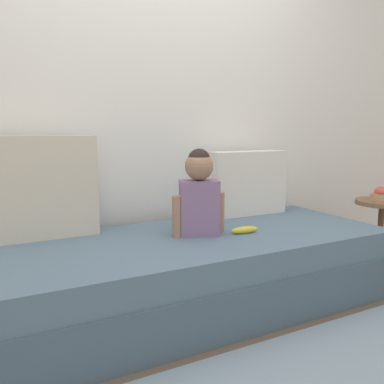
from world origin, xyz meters
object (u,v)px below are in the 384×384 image
Objects in this scene: couch at (183,273)px; throw_pillow_right at (247,183)px; banana at (245,230)px; throw_pillow_left at (42,187)px; fruit_bowl at (383,195)px; toddler at (199,193)px; side_table at (381,216)px.

couch is 4.30× the size of throw_pillow_right.
throw_pillow_right is at bearing 53.75° from banana.
throw_pillow_left reaches higher than couch.
fruit_bowl is (2.23, -0.42, -0.15)m from throw_pillow_left.
throw_pillow_left is at bearing 156.82° from banana.
couch is 0.46m from toddler.
throw_pillow_right is 0.66m from toddler.
side_table is (1.20, 0.02, -0.05)m from banana.
throw_pillow_left is (-0.68, 0.36, 0.48)m from couch.
throw_pillow_right is 1.01m from side_table.
side_table is (0.88, -0.42, -0.25)m from throw_pillow_right.
side_table is 0.16m from fruit_bowl.
toddler is at bearing 157.33° from banana.
side_table reaches higher than banana.
side_table is (1.45, -0.08, -0.26)m from toddler.
toddler reaches higher than banana.
fruit_bowl is at bearing 0.90° from banana.
couch is at bearing -169.58° from toddler.
couch is 1.59m from fruit_bowl.
banana is at bearing -179.10° from fruit_bowl.
banana reaches higher than couch.
couch is 0.91m from throw_pillow_left.
throw_pillow_left is 3.38× the size of fruit_bowl.
toddler is at bearing -23.34° from throw_pillow_left.
throw_pillow_left is 1.35m from throw_pillow_right.
toddler is 0.97× the size of side_table.
couch is 0.43m from banana.
toddler is at bearing 176.72° from fruit_bowl.
couch is 5.06× the size of toddler.
banana is 0.34× the size of side_table.
side_table is at bearing -10.70° from throw_pillow_left.
side_table is 2.94× the size of fruit_bowl.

